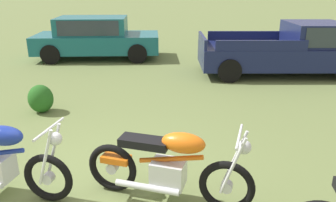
% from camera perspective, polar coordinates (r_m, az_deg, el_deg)
% --- Properties ---
extents(ground_plane, '(120.00, 120.00, 0.00)m').
position_cam_1_polar(ground_plane, '(4.50, -14.13, -15.83)').
color(ground_plane, olive).
extents(motorcycle_orange, '(2.10, 0.64, 1.02)m').
position_cam_1_polar(motorcycle_orange, '(4.09, 0.11, -11.03)').
color(motorcycle_orange, black).
rests_on(motorcycle_orange, ground).
extents(car_teal, '(4.57, 2.84, 1.43)m').
position_cam_1_polar(car_teal, '(12.18, -12.26, 10.81)').
color(car_teal, '#19606B').
rests_on(car_teal, ground).
extents(pickup_truck_navy, '(5.12, 2.85, 1.49)m').
position_cam_1_polar(pickup_truck_navy, '(10.43, 20.51, 8.36)').
color(pickup_truck_navy, '#161E4C').
rests_on(pickup_truck_navy, ground).
extents(shrub_low, '(0.51, 0.48, 0.58)m').
position_cam_1_polar(shrub_low, '(7.39, -20.83, 0.37)').
color(shrub_low, '#235E1E').
rests_on(shrub_low, ground).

